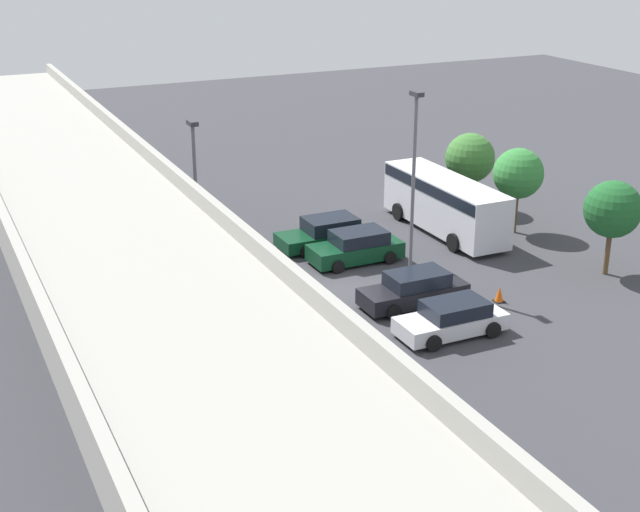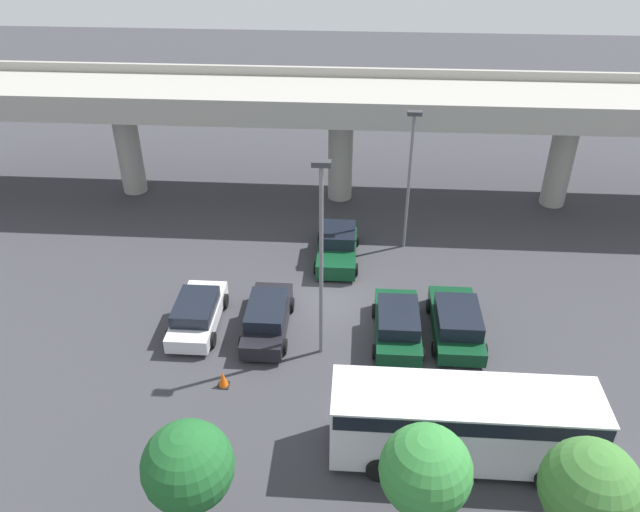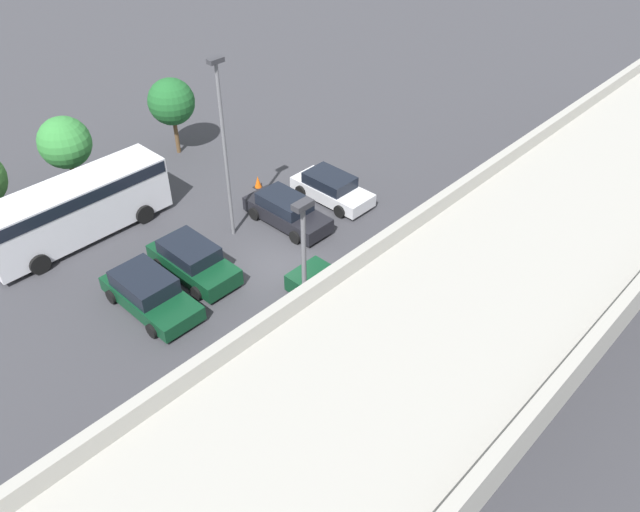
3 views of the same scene
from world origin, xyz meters
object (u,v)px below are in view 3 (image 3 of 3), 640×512
object	(u,v)px
lamp_post_near_aisle	(304,280)
parked_car_4	(149,293)
shuttle_bus	(76,206)
tree_front_centre	(65,143)
parked_car_3	(192,260)
lamp_post_mid_lot	(224,140)
traffic_cone	(258,182)
parked_car_2	(341,294)
parked_car_1	(286,211)
parked_car_0	(331,188)
tree_front_left	(171,102)

from	to	relation	value
lamp_post_near_aisle	parked_car_4	bearing A→B (deg)	-75.38
shuttle_bus	tree_front_centre	xyz separation A→B (m)	(-1.66, -3.34, 1.48)
parked_car_3	lamp_post_near_aisle	xyz separation A→B (m)	(0.66, 7.70, 3.70)
lamp_post_mid_lot	traffic_cone	distance (m)	6.46
parked_car_2	parked_car_3	size ratio (longest dim) A/B	1.03
parked_car_1	tree_front_centre	world-z (taller)	tree_front_centre
parked_car_4	shuttle_bus	xyz separation A→B (m)	(-0.65, -6.63, 1.03)
parked_car_2	lamp_post_near_aisle	distance (m)	5.30
lamp_post_mid_lot	tree_front_centre	world-z (taller)	lamp_post_mid_lot
parked_car_3	tree_front_centre	xyz separation A→B (m)	(0.26, -9.59, 2.47)
parked_car_3	traffic_cone	distance (m)	7.76
parked_car_3	shuttle_bus	size ratio (longest dim) A/B	0.51
parked_car_0	traffic_cone	size ratio (longest dim) A/B	6.39
parked_car_1	lamp_post_mid_lot	world-z (taller)	lamp_post_mid_lot
lamp_post_mid_lot	parked_car_1	bearing A→B (deg)	153.10
parked_car_2	traffic_cone	size ratio (longest dim) A/B	6.68
tree_front_left	tree_front_centre	world-z (taller)	tree_front_centre
parked_car_3	shuttle_bus	bearing A→B (deg)	-162.92
parked_car_0	shuttle_bus	distance (m)	12.61
parked_car_0	traffic_cone	distance (m)	4.15
parked_car_1	lamp_post_near_aisle	xyz separation A→B (m)	(6.33, 7.56, 3.73)
parked_car_4	lamp_post_near_aisle	distance (m)	8.43
parked_car_3	parked_car_4	bearing A→B (deg)	-81.37
parked_car_0	parked_car_3	world-z (taller)	parked_car_3
parked_car_1	tree_front_left	world-z (taller)	tree_front_left
parked_car_3	shuttle_bus	distance (m)	6.61
shuttle_bus	lamp_post_mid_lot	xyz separation A→B (m)	(-5.15, 5.14, 3.33)
parked_car_4	shuttle_bus	distance (m)	6.74
lamp_post_near_aisle	tree_front_left	xyz separation A→B (m)	(-7.08, -17.56, -1.27)
parked_car_2	traffic_cone	bearing A→B (deg)	-22.82
parked_car_3	lamp_post_mid_lot	xyz separation A→B (m)	(-3.23, -1.10, 4.33)
lamp_post_near_aisle	traffic_cone	world-z (taller)	lamp_post_near_aisle
parked_car_3	tree_front_centre	size ratio (longest dim) A/B	1.00
parked_car_1	lamp_post_near_aisle	size ratio (longest dim) A/B	0.63
parked_car_4	lamp_post_mid_lot	xyz separation A→B (m)	(-5.79, -1.49, 4.36)
parked_car_3	parked_car_1	bearing A→B (deg)	88.58
parked_car_2	lamp_post_near_aisle	bearing A→B (deg)	111.77
traffic_cone	parked_car_2	bearing A→B (deg)	67.18
shuttle_bus	traffic_cone	xyz separation A→B (m)	(-8.87, 2.83, -1.41)
parked_car_1	tree_front_centre	size ratio (longest dim) A/B	1.03
parked_car_0	tree_front_left	xyz separation A→B (m)	(2.40, -10.13, 2.49)
parked_car_1	tree_front_left	distance (m)	10.33
shuttle_bus	tree_front_centre	world-z (taller)	tree_front_centre
lamp_post_near_aisle	lamp_post_mid_lot	size ratio (longest dim) A/B	0.86
shuttle_bus	tree_front_left	bearing A→B (deg)	-156.55
parked_car_1	parked_car_3	size ratio (longest dim) A/B	1.04
parked_car_0	lamp_post_mid_lot	bearing A→B (deg)	-103.79
parked_car_2	lamp_post_near_aisle	xyz separation A→B (m)	(3.52, 1.41, 3.71)
tree_front_centre	shuttle_bus	bearing A→B (deg)	63.56
parked_car_2	tree_front_centre	bearing A→B (deg)	11.12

